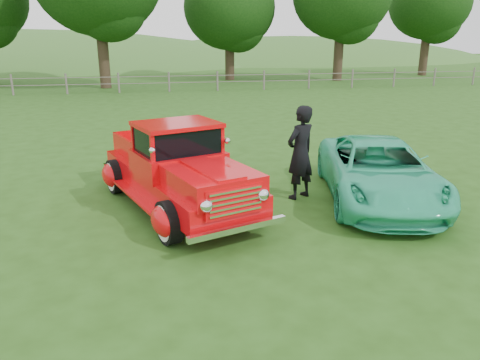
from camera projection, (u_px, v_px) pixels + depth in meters
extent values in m
plane|color=#244913|center=(232.00, 237.00, 8.22)|extent=(140.00, 140.00, 0.00)
ellipsoid|color=#316726|center=(18.00, 101.00, 60.74)|extent=(84.00, 60.00, 18.00)
ellipsoid|color=#316726|center=(290.00, 84.00, 71.10)|extent=(72.00, 52.00, 14.00)
cube|color=#696059|center=(169.00, 83.00, 28.66)|extent=(48.00, 0.04, 0.04)
cube|color=#696059|center=(169.00, 76.00, 28.54)|extent=(48.00, 0.04, 0.04)
cylinder|color=#312318|center=(103.00, 50.00, 30.18)|extent=(0.70, 0.70, 4.84)
cylinder|color=#312318|center=(230.00, 55.00, 35.74)|extent=(0.70, 0.70, 3.74)
ellipsoid|color=black|center=(229.00, 8.00, 34.72)|extent=(6.80, 6.80, 6.12)
cylinder|color=#312318|center=(339.00, 51.00, 35.23)|extent=(0.70, 0.70, 4.40)
cylinder|color=#312318|center=(425.00, 50.00, 39.72)|extent=(0.70, 0.70, 4.18)
ellipsoid|color=black|center=(430.00, 2.00, 38.58)|extent=(6.60, 6.60, 5.94)
cylinder|color=black|center=(169.00, 222.00, 7.88)|extent=(0.48, 0.80, 0.76)
cylinder|color=black|center=(252.00, 205.00, 8.69)|extent=(0.48, 0.80, 0.76)
cylinder|color=black|center=(115.00, 176.00, 10.42)|extent=(0.48, 0.80, 0.76)
cylinder|color=black|center=(184.00, 166.00, 11.23)|extent=(0.48, 0.80, 0.76)
cube|color=red|center=(177.00, 180.00, 9.50)|extent=(3.01, 4.86, 0.44)
ellipsoid|color=red|center=(165.00, 221.00, 7.83)|extent=(0.64, 0.84, 0.54)
ellipsoid|color=red|center=(255.00, 202.00, 8.71)|extent=(0.64, 0.84, 0.54)
ellipsoid|color=red|center=(112.00, 175.00, 10.38)|extent=(0.64, 0.84, 0.54)
ellipsoid|color=red|center=(186.00, 164.00, 11.25)|extent=(0.64, 0.84, 0.54)
cube|color=red|center=(212.00, 181.00, 8.11)|extent=(1.79, 1.95, 0.42)
cube|color=red|center=(178.00, 162.00, 9.29)|extent=(1.96, 1.81, 0.44)
cube|color=black|center=(177.00, 138.00, 9.15)|extent=(1.74, 1.54, 0.50)
cube|color=red|center=(177.00, 124.00, 9.07)|extent=(1.84, 1.66, 0.08)
cube|color=red|center=(152.00, 149.00, 10.49)|extent=(1.76, 2.23, 0.45)
cube|color=white|center=(235.00, 202.00, 7.48)|extent=(1.04, 0.45, 0.50)
cube|color=white|center=(238.00, 229.00, 7.52)|extent=(1.73, 0.70, 0.10)
cube|color=white|center=(138.00, 161.00, 11.53)|extent=(1.64, 0.67, 0.10)
imported|color=#31C490|center=(379.00, 171.00, 9.88)|extent=(3.17, 4.98, 1.28)
imported|color=black|center=(300.00, 153.00, 9.92)|extent=(0.88, 0.79, 2.01)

